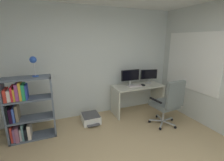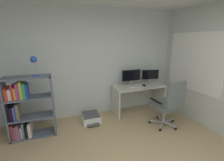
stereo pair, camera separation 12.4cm
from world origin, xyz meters
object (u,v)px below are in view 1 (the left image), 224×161
monitor_secondary (149,75)px  keyboard (135,86)px  monitor_main (130,76)px  printer (91,118)px  desk (137,93)px  office_chair (168,102)px  desk_lamp (33,62)px  bookshelf (24,111)px  computer_mouse (143,85)px

monitor_secondary → keyboard: 0.56m
monitor_main → keyboard: size_ratio=1.48×
printer → desk: bearing=3.6°
office_chair → desk_lamp: 2.82m
desk → keyboard: size_ratio=3.87×
keyboard → bookshelf: (-2.49, -0.18, -0.15)m
monitor_main → office_chair: 1.13m
desk → bookshelf: size_ratio=1.07×
monitor_main → office_chair: (0.42, -0.97, -0.40)m
bookshelf → desk_lamp: desk_lamp is taller
desk → office_chair: office_chair is taller
desk → monitor_secondary: (0.38, 0.09, 0.43)m
printer → keyboard: bearing=1.2°
computer_mouse → desk_lamp: desk_lamp is taller
keyboard → desk_lamp: 2.36m
keyboard → computer_mouse: bearing=-4.0°
computer_mouse → printer: size_ratio=0.19×
monitor_secondary → keyboard: size_ratio=1.35×
computer_mouse → office_chair: bearing=-78.7°
desk → desk_lamp: (-2.34, -0.23, 0.98)m
keyboard → desk: bearing=26.0°
desk → printer: 1.37m
computer_mouse → bookshelf: 2.73m
office_chair → desk_lamp: bearing=165.9°
computer_mouse → printer: (-1.41, -0.01, -0.66)m
monitor_secondary → desk_lamp: bearing=-173.3°
keyboard → office_chair: office_chair is taller
desk → office_chair: size_ratio=1.22×
desk → bookshelf: (-2.60, -0.23, 0.06)m
computer_mouse → bookshelf: bookshelf is taller
monitor_main → desk_lamp: bearing=-171.6°
computer_mouse → office_chair: (0.13, -0.81, -0.17)m
monitor_secondary → bookshelf: (-2.98, -0.32, -0.37)m
desk_lamp → monitor_secondary: bearing=6.7°
computer_mouse → bookshelf: (-2.72, -0.16, -0.16)m
monitor_secondary → keyboard: (-0.50, -0.14, -0.21)m
printer → bookshelf: bearing=-173.4°
keyboard → bookshelf: size_ratio=0.28×
bookshelf → office_chair: bearing=-12.9°
office_chair → monitor_secondary: bearing=81.7°
bookshelf → printer: size_ratio=2.40×
monitor_secondary → bookshelf: 3.02m
bookshelf → desk_lamp: bearing=-0.2°
monitor_main → monitor_secondary: bearing=0.0°
desk → computer_mouse: 0.26m
computer_mouse → printer: bearing=-177.3°
monitor_main → desk_lamp: desk_lamp is taller
monitor_main → computer_mouse: monitor_main is taller
monitor_secondary → keyboard: monitor_secondary is taller
computer_mouse → printer: 1.56m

